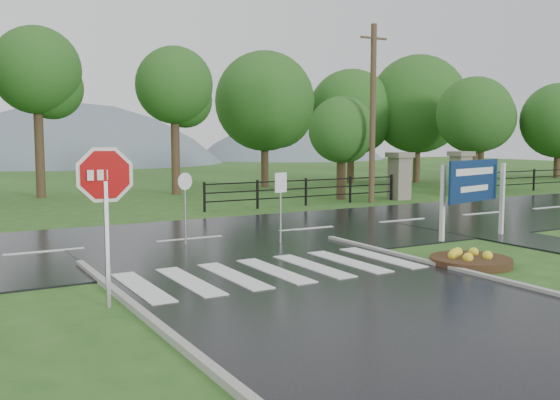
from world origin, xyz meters
TOP-DOWN VIEW (x-y plane):
  - ground at (0.00, 0.00)m, footprint 120.00×120.00m
  - main_road at (0.00, 10.00)m, footprint 90.00×8.00m
  - crosswalk at (0.00, 5.00)m, footprint 6.50×2.80m
  - pillar_west at (13.00, 16.00)m, footprint 1.00×1.00m
  - pillar_east at (17.00, 16.00)m, footprint 1.00×1.00m
  - fence_west at (7.75, 16.00)m, footprint 9.58×0.08m
  - hills at (3.49, 65.00)m, footprint 102.00×48.00m
  - treeline at (1.00, 24.00)m, footprint 83.20×5.20m
  - stop_sign at (-3.89, 4.06)m, footprint 1.33×0.21m
  - estate_billboard at (7.30, 6.11)m, footprint 2.59×0.70m
  - flower_bed at (4.40, 3.43)m, footprint 1.89×1.89m
  - reg_sign_small at (1.91, 8.04)m, footprint 0.44×0.14m
  - reg_sign_round at (-0.44, 9.18)m, footprint 0.46×0.15m
  - utility_pole_east at (10.94, 15.50)m, footprint 1.41×0.26m
  - entrance_tree_left at (10.68, 17.50)m, footprint 3.15×3.15m
  - entrance_tree_right at (19.51, 17.50)m, footprint 4.14×4.14m

SIDE VIEW (x-z plane):
  - hills at x=3.49m, z-range -39.54..8.46m
  - ground at x=0.00m, z-range 0.00..0.00m
  - main_road at x=0.00m, z-range -0.02..0.02m
  - treeline at x=1.00m, z-range -5.00..5.00m
  - crosswalk at x=0.00m, z-range 0.05..0.07m
  - flower_bed at x=4.40m, z-range -0.05..0.33m
  - fence_west at x=7.75m, z-range 0.12..1.32m
  - pillar_west at x=13.00m, z-range 0.06..2.30m
  - pillar_east at x=17.00m, z-range 0.06..2.30m
  - reg_sign_round at x=-0.44m, z-range 0.29..2.31m
  - reg_sign_small at x=1.91m, z-range 0.43..2.44m
  - estate_billboard at x=7.30m, z-range 0.44..2.76m
  - stop_sign at x=-3.89m, z-range 0.57..3.59m
  - entrance_tree_left at x=10.68m, z-range 0.83..5.71m
  - utility_pole_east at x=10.94m, z-range 0.06..8.00m
  - entrance_tree_right at x=19.51m, z-range 1.01..7.23m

